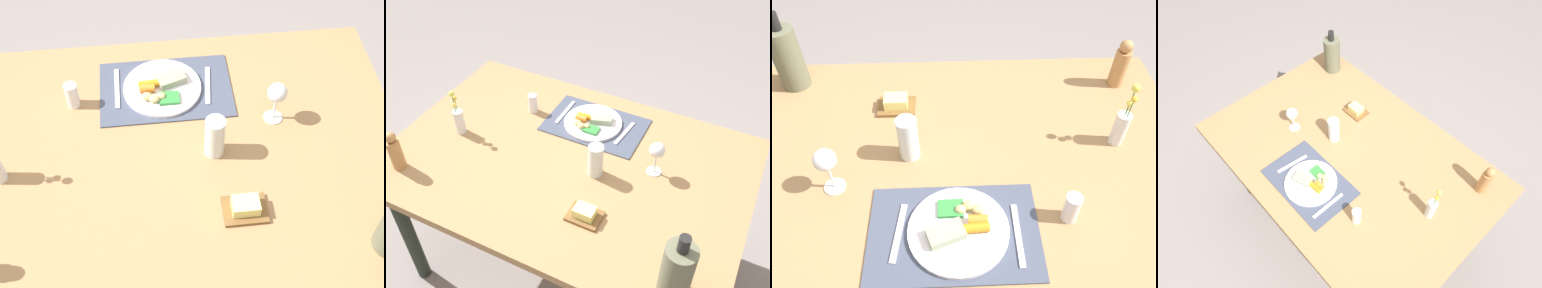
# 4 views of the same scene
# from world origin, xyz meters

# --- Properties ---
(ground_plane) EXTENTS (8.00, 8.00, 0.00)m
(ground_plane) POSITION_xyz_m (0.00, 0.00, 0.00)
(ground_plane) COLOR gray
(dining_table) EXTENTS (1.54, 1.04, 0.77)m
(dining_table) POSITION_xyz_m (0.00, 0.00, 0.69)
(dining_table) COLOR #9D774D
(dining_table) RESTS_ON ground_plane
(placemat) EXTENTS (0.46, 0.30, 0.01)m
(placemat) POSITION_xyz_m (-0.01, -0.27, 0.77)
(placemat) COLOR #40485B
(placemat) RESTS_ON dining_table
(dinner_plate) EXTENTS (0.27, 0.27, 0.04)m
(dinner_plate) POSITION_xyz_m (0.00, -0.26, 0.79)
(dinner_plate) COLOR silver
(dinner_plate) RESTS_ON placemat
(fork) EXTENTS (0.04, 0.18, 0.00)m
(fork) POSITION_xyz_m (-0.16, -0.27, 0.78)
(fork) COLOR silver
(fork) RESTS_ON placemat
(knife) EXTENTS (0.02, 0.19, 0.00)m
(knife) POSITION_xyz_m (0.16, -0.28, 0.78)
(knife) COLOR silver
(knife) RESTS_ON placemat
(cooler_bottle) EXTENTS (0.10, 0.10, 0.29)m
(cooler_bottle) POSITION_xyz_m (-0.59, 0.40, 0.89)
(cooler_bottle) COLOR #61644C
(cooler_bottle) RESTS_ON dining_table
(butter_dish) EXTENTS (0.13, 0.10, 0.05)m
(butter_dish) POSITION_xyz_m (-0.20, 0.25, 0.79)
(butter_dish) COLOR brown
(butter_dish) RESTS_ON dining_table
(pepper_mill) EXTENTS (0.06, 0.06, 0.19)m
(pepper_mill) POSITION_xyz_m (0.61, 0.35, 0.86)
(pepper_mill) COLOR #B17D49
(pepper_mill) RESTS_ON dining_table
(salt_shaker) EXTENTS (0.04, 0.04, 0.09)m
(salt_shaker) POSITION_xyz_m (0.30, -0.23, 0.82)
(salt_shaker) COLOR white
(salt_shaker) RESTS_ON dining_table
(wine_glass) EXTENTS (0.06, 0.06, 0.15)m
(wine_glass) POSITION_xyz_m (-0.36, -0.10, 0.89)
(wine_glass) COLOR white
(wine_glass) RESTS_ON dining_table
(water_tumbler) EXTENTS (0.06, 0.06, 0.15)m
(water_tumbler) POSITION_xyz_m (-0.14, 0.02, 0.84)
(water_tumbler) COLOR silver
(water_tumbler) RESTS_ON dining_table
(flower_vase) EXTENTS (0.05, 0.05, 0.23)m
(flower_vase) POSITION_xyz_m (0.52, 0.05, 0.85)
(flower_vase) COLOR silver
(flower_vase) RESTS_ON dining_table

